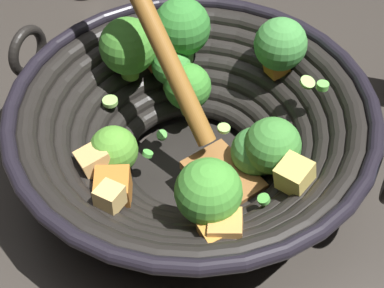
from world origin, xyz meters
The scene contains 2 objects.
ground_plane centered at (0.00, 0.00, 0.00)m, with size 4.00×4.00×0.00m, color #332D28.
wok centered at (0.00, 0.00, 0.07)m, with size 0.34×0.38×0.23m.
Camera 1 is at (0.33, 0.13, 0.44)m, focal length 51.24 mm.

